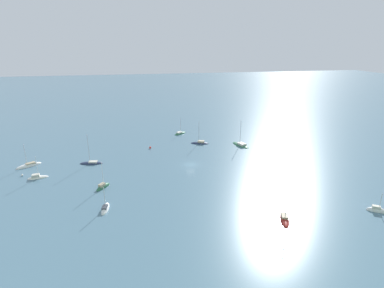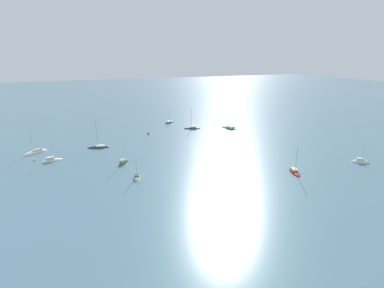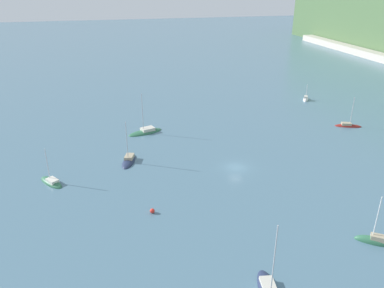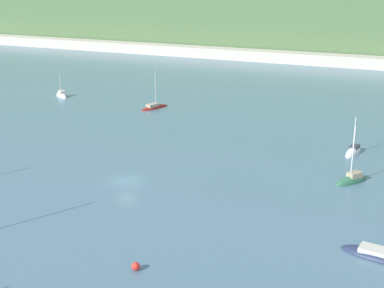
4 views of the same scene
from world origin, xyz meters
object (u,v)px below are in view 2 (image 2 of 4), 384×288
sailboat_6 (295,172)px  sailboat_3 (192,128)px  sailboat_7 (169,123)px  sailboat_1 (99,147)px  sailboat_4 (137,177)px  sailboat_8 (52,160)px  sailboat_2 (361,162)px  sailboat_0 (35,153)px  mooring_buoy_0 (34,159)px  sailboat_5 (229,128)px  mooring_buoy_1 (148,133)px  sailboat_9 (123,163)px

sailboat_6 → sailboat_3: bearing=-151.9°
sailboat_6 → sailboat_7: (12.05, -69.37, -0.03)m
sailboat_1 → sailboat_7: sailboat_1 is taller
sailboat_4 → sailboat_8: (20.36, -21.54, 0.07)m
sailboat_2 → sailboat_3: size_ratio=0.62×
sailboat_0 → sailboat_6: (-64.53, 43.67, 0.05)m
sailboat_3 → sailboat_7: (5.41, -14.39, -0.04)m
sailboat_7 → mooring_buoy_0: size_ratio=12.07×
sailboat_4 → sailboat_8: sailboat_8 is taller
sailboat_2 → sailboat_5: sailboat_5 is taller
sailboat_7 → mooring_buoy_0: (52.07, 33.24, 0.22)m
sailboat_1 → mooring_buoy_1: 22.43m
sailboat_1 → sailboat_2: bearing=156.5°
sailboat_3 → sailboat_4: size_ratio=1.43×
sailboat_8 → sailboat_1: bearing=21.4°
sailboat_0 → sailboat_4: size_ratio=1.30×
sailboat_3 → sailboat_8: sailboat_3 is taller
sailboat_4 → sailboat_7: bearing=-16.6°
sailboat_8 → sailboat_2: bearing=-32.3°
sailboat_8 → mooring_buoy_1: sailboat_8 is taller
mooring_buoy_0 → mooring_buoy_1: bearing=-156.2°
sailboat_5 → mooring_buoy_1: sailboat_5 is taller
sailboat_2 → sailboat_4: sailboat_4 is taller
sailboat_5 → sailboat_9: (48.45, 25.80, 0.00)m
sailboat_8 → mooring_buoy_1: 38.64m
sailboat_1 → sailboat_5: 53.99m
sailboat_9 → mooring_buoy_1: size_ratio=10.74×
sailboat_2 → mooring_buoy_1: (48.49, -54.06, 0.28)m
sailboat_0 → mooring_buoy_0: (-0.40, 7.54, 0.23)m
sailboat_3 → mooring_buoy_1: size_ratio=12.13×
sailboat_5 → mooring_buoy_1: (33.88, -3.31, 0.26)m
sailboat_1 → sailboat_5: (-53.44, -7.68, 0.03)m
sailboat_0 → sailboat_1: sailboat_1 is taller
sailboat_0 → mooring_buoy_0: size_ratio=13.85×
sailboat_5 → sailboat_7: 28.12m
sailboat_3 → mooring_buoy_1: 19.29m
sailboat_5 → mooring_buoy_0: size_ratio=17.07×
mooring_buoy_1 → sailboat_5: bearing=174.4°
sailboat_6 → sailboat_8: bearing=-98.4°
sailboat_6 → sailboat_8: (59.34, -33.76, 0.03)m
sailboat_3 → sailboat_7: bearing=-51.0°
sailboat_8 → mooring_buoy_0: size_ratio=11.92×
sailboat_2 → sailboat_7: bearing=149.2°
sailboat_2 → mooring_buoy_1: bearing=164.8°
sailboat_5 → sailboat_6: bearing=152.0°
mooring_buoy_0 → sailboat_1: bearing=-162.5°
mooring_buoy_0 → mooring_buoy_1: 41.85m
sailboat_0 → sailboat_5: bearing=150.7°
sailboat_8 → mooring_buoy_1: size_ratio=9.44×
sailboat_2 → mooring_buoy_1: sailboat_2 is taller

